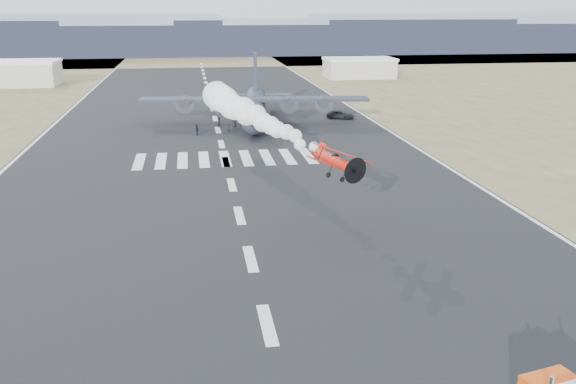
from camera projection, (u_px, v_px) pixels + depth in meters
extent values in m
plane|color=black|center=(267.00, 325.00, 43.96)|extent=(500.00, 500.00, 0.00)
cube|color=brown|center=(200.00, 58.00, 262.18)|extent=(500.00, 80.00, 0.00)
cube|color=gray|center=(47.00, 35.00, 278.84)|extent=(150.00, 50.00, 17.00)
cube|color=gray|center=(198.00, 38.00, 288.82)|extent=(150.00, 50.00, 13.00)
cube|color=gray|center=(339.00, 35.00, 297.96)|extent=(150.00, 50.00, 15.00)
cube|color=gray|center=(471.00, 32.00, 307.10)|extent=(150.00, 50.00, 17.00)
cube|color=#ACA799|center=(12.00, 74.00, 173.16)|extent=(24.00, 14.00, 6.00)
cube|color=white|center=(10.00, 62.00, 172.23)|extent=(24.50, 14.50, 0.80)
cube|color=#ACA799|center=(359.00, 69.00, 192.22)|extent=(20.00, 12.00, 5.20)
cube|color=white|center=(360.00, 59.00, 191.40)|extent=(20.50, 12.50, 0.80)
cylinder|color=#B1300B|center=(335.00, 161.00, 59.33)|extent=(2.16, 5.64, 1.00)
sphere|color=black|center=(334.00, 157.00, 59.42)|extent=(0.78, 0.78, 0.78)
cylinder|color=black|center=(348.00, 168.00, 56.95)|extent=(1.23, 0.89, 1.11)
cylinder|color=black|center=(350.00, 169.00, 56.60)|extent=(2.39, 0.55, 2.44)
cube|color=#B1300B|center=(337.00, 166.00, 59.05)|extent=(6.28, 2.40, 2.69)
cube|color=#B1300B|center=(339.00, 153.00, 58.37)|extent=(6.47, 2.44, 2.78)
cube|color=#B1300B|center=(324.00, 150.00, 61.47)|extent=(0.32, 1.00, 1.11)
cube|color=#B1300B|center=(324.00, 155.00, 61.62)|extent=(2.34, 1.23, 0.09)
cylinder|color=black|center=(330.00, 178.00, 58.61)|extent=(0.23, 0.51, 0.49)
cylinder|color=black|center=(348.00, 176.00, 59.22)|extent=(0.23, 0.51, 0.49)
sphere|color=white|center=(323.00, 155.00, 61.82)|extent=(0.78, 0.78, 0.78)
sphere|color=white|center=(312.00, 149.00, 64.20)|extent=(1.01, 1.01, 1.01)
sphere|color=white|center=(302.00, 143.00, 66.58)|extent=(1.25, 1.25, 1.25)
sphere|color=white|center=(293.00, 138.00, 68.96)|extent=(1.49, 1.49, 1.49)
sphere|color=white|center=(284.00, 134.00, 71.34)|extent=(1.72, 1.72, 1.72)
sphere|color=white|center=(276.00, 129.00, 73.72)|extent=(1.96, 1.96, 1.96)
sphere|color=white|center=(268.00, 125.00, 76.10)|extent=(2.20, 2.20, 2.20)
sphere|color=white|center=(261.00, 121.00, 78.47)|extent=(2.44, 2.44, 2.44)
sphere|color=white|center=(254.00, 117.00, 80.85)|extent=(2.67, 2.67, 2.67)
sphere|color=white|center=(248.00, 114.00, 83.23)|extent=(2.91, 2.91, 2.91)
sphere|color=white|center=(242.00, 111.00, 85.61)|extent=(3.15, 3.15, 3.15)
sphere|color=white|center=(236.00, 107.00, 87.99)|extent=(3.38, 3.38, 3.38)
sphere|color=white|center=(231.00, 104.00, 90.37)|extent=(3.62, 3.62, 3.62)
sphere|color=white|center=(226.00, 102.00, 92.75)|extent=(3.86, 3.86, 3.86)
sphere|color=white|center=(221.00, 99.00, 95.13)|extent=(4.09, 4.09, 4.09)
sphere|color=white|center=(216.00, 97.00, 97.50)|extent=(4.33, 4.33, 4.33)
cylinder|color=black|center=(255.00, 109.00, 117.75)|extent=(7.43, 29.19, 4.13)
sphere|color=black|center=(254.00, 123.00, 103.88)|extent=(4.13, 4.13, 4.13)
cone|color=black|center=(256.00, 98.00, 131.61)|extent=(4.82, 6.63, 4.13)
cube|color=black|center=(255.00, 99.00, 116.20)|extent=(41.52, 9.06, 0.52)
cylinder|color=black|center=(186.00, 103.00, 115.42)|extent=(2.30, 4.11, 1.86)
cylinder|color=#3F3F44|center=(184.00, 104.00, 113.44)|extent=(3.49, 0.46, 3.51)
cylinder|color=black|center=(220.00, 103.00, 115.64)|extent=(2.30, 4.11, 1.86)
cylinder|color=#3F3F44|center=(220.00, 104.00, 113.66)|extent=(3.49, 0.46, 3.51)
cylinder|color=black|center=(289.00, 102.00, 116.07)|extent=(2.30, 4.11, 1.86)
cylinder|color=#3F3F44|center=(289.00, 104.00, 114.09)|extent=(3.49, 0.46, 3.51)
cylinder|color=black|center=(323.00, 102.00, 116.28)|extent=(2.30, 4.11, 1.86)
cylinder|color=#3F3F44|center=(324.00, 104.00, 114.30)|extent=(3.49, 0.46, 3.51)
cube|color=black|center=(255.00, 74.00, 128.18)|extent=(1.15, 4.69, 8.26)
cube|color=black|center=(256.00, 95.00, 129.89)|extent=(14.71, 4.74, 0.36)
cube|color=black|center=(243.00, 116.00, 119.09)|extent=(1.94, 6.30, 1.65)
cylinder|color=black|center=(243.00, 120.00, 119.25)|extent=(0.64, 1.19, 1.14)
cube|color=black|center=(267.00, 116.00, 119.25)|extent=(1.94, 6.30, 1.65)
cylinder|color=black|center=(267.00, 119.00, 119.41)|extent=(0.64, 1.19, 1.14)
cylinder|color=black|center=(254.00, 133.00, 107.48)|extent=(0.52, 0.97, 0.93)
imported|color=black|center=(341.00, 115.00, 123.43)|extent=(5.90, 4.48, 1.49)
imported|color=black|center=(251.00, 127.00, 109.97)|extent=(0.80, 0.84, 1.79)
imported|color=black|center=(220.00, 122.00, 114.78)|extent=(0.83, 0.99, 1.76)
imported|color=black|center=(275.00, 124.00, 113.11)|extent=(0.72, 1.21, 1.75)
imported|color=black|center=(197.00, 130.00, 107.70)|extent=(0.90, 1.19, 1.82)
imported|color=black|center=(234.00, 122.00, 114.83)|extent=(1.02, 0.92, 1.79)
imported|color=black|center=(262.00, 121.00, 115.73)|extent=(0.98, 1.75, 1.80)
imported|color=black|center=(229.00, 129.00, 109.13)|extent=(0.75, 0.77, 1.63)
imported|color=black|center=(270.00, 127.00, 110.75)|extent=(0.97, 0.79, 1.73)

